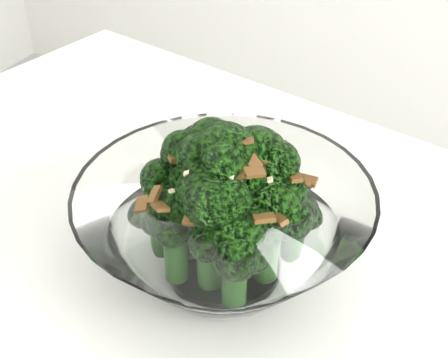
% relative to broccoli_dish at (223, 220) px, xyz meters
% --- Properties ---
extents(broccoli_dish, '(0.23, 0.23, 0.14)m').
position_rel_broccoli_dish_xyz_m(broccoli_dish, '(0.00, 0.00, 0.00)').
color(broccoli_dish, white).
rests_on(broccoli_dish, table).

